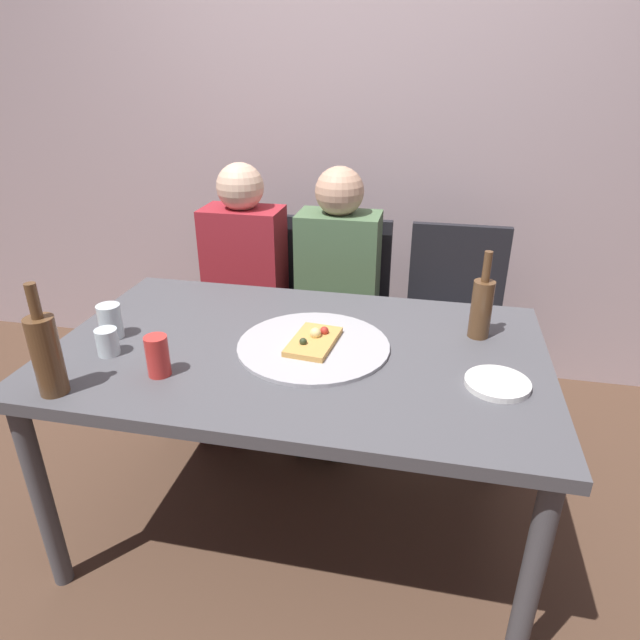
% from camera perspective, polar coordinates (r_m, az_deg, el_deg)
% --- Properties ---
extents(ground_plane, '(8.00, 8.00, 0.00)m').
position_cam_1_polar(ground_plane, '(2.19, -1.95, -20.18)').
color(ground_plane, '#513828').
extents(back_wall, '(6.00, 0.10, 2.60)m').
position_cam_1_polar(back_wall, '(2.86, 4.44, 19.98)').
color(back_wall, '#B29EA3').
rests_on(back_wall, ground_plane).
extents(dining_table, '(1.55, 0.94, 0.74)m').
position_cam_1_polar(dining_table, '(1.78, -2.26, -4.95)').
color(dining_table, '#4C4C51').
rests_on(dining_table, ground_plane).
extents(pizza_tray, '(0.48, 0.48, 0.01)m').
position_cam_1_polar(pizza_tray, '(1.74, -0.69, -2.69)').
color(pizza_tray, '#ADADB2').
rests_on(pizza_tray, dining_table).
extents(pizza_slice_last, '(0.15, 0.23, 0.05)m').
position_cam_1_polar(pizza_slice_last, '(1.73, -0.65, -2.14)').
color(pizza_slice_last, tan).
rests_on(pizza_slice_last, pizza_tray).
extents(wine_bottle, '(0.08, 0.08, 0.32)m').
position_cam_1_polar(wine_bottle, '(1.63, -26.59, -3.10)').
color(wine_bottle, brown).
rests_on(wine_bottle, dining_table).
extents(beer_bottle, '(0.07, 0.07, 0.29)m').
position_cam_1_polar(beer_bottle, '(1.84, 16.46, 1.36)').
color(beer_bottle, brown).
rests_on(beer_bottle, dining_table).
extents(tumbler_near, '(0.08, 0.08, 0.11)m').
position_cam_1_polar(tumbler_near, '(1.91, -20.98, -0.13)').
color(tumbler_near, silver).
rests_on(tumbler_near, dining_table).
extents(tumbler_far, '(0.07, 0.07, 0.08)m').
position_cam_1_polar(tumbler_far, '(1.80, -21.25, -2.13)').
color(tumbler_far, silver).
rests_on(tumbler_far, dining_table).
extents(soda_can, '(0.07, 0.07, 0.12)m').
position_cam_1_polar(soda_can, '(1.63, -16.54, -3.60)').
color(soda_can, red).
rests_on(soda_can, dining_table).
extents(plate_stack, '(0.18, 0.18, 0.02)m').
position_cam_1_polar(plate_stack, '(1.61, 17.98, -6.30)').
color(plate_stack, white).
rests_on(plate_stack, dining_table).
extents(chair_left, '(0.44, 0.44, 0.90)m').
position_cam_1_polar(chair_left, '(2.72, -7.17, 2.38)').
color(chair_left, black).
rests_on(chair_left, ground_plane).
extents(chair_middle, '(0.44, 0.44, 0.90)m').
position_cam_1_polar(chair_middle, '(2.61, 2.10, 1.60)').
color(chair_middle, black).
rests_on(chair_middle, ground_plane).
extents(chair_right, '(0.44, 0.44, 0.90)m').
position_cam_1_polar(chair_right, '(2.58, 13.75, 0.57)').
color(chair_right, black).
rests_on(chair_right, ground_plane).
extents(guest_in_sweater, '(0.36, 0.56, 1.17)m').
position_cam_1_polar(guest_in_sweater, '(2.54, -8.41, 3.73)').
color(guest_in_sweater, maroon).
rests_on(guest_in_sweater, ground_plane).
extents(guest_in_beanie, '(0.36, 0.56, 1.17)m').
position_cam_1_polar(guest_in_beanie, '(2.42, 1.51, 2.96)').
color(guest_in_beanie, '#4C6B47').
rests_on(guest_in_beanie, ground_plane).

